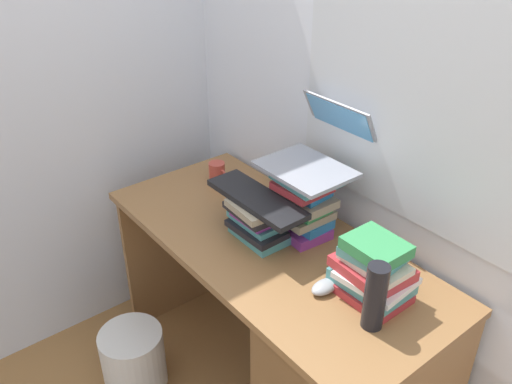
# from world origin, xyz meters

# --- Properties ---
(wall_back) EXTENTS (6.00, 0.06, 2.60)m
(wall_back) POSITION_xyz_m (0.00, 0.36, 1.30)
(wall_back) COLOR silver
(wall_back) RESTS_ON ground
(wall_left) EXTENTS (0.05, 6.00, 2.60)m
(wall_left) POSITION_xyz_m (-0.91, 0.00, 1.30)
(wall_left) COLOR silver
(wall_left) RESTS_ON ground
(desk) EXTENTS (1.41, 0.62, 0.77)m
(desk) POSITION_xyz_m (0.36, -0.02, 0.42)
(desk) COLOR olive
(desk) RESTS_ON ground
(book_stack_tall) EXTENTS (0.25, 0.21, 0.26)m
(book_stack_tall) POSITION_xyz_m (0.02, 0.14, 0.90)
(book_stack_tall) COLOR #8C338C
(book_stack_tall) RESTS_ON desk
(book_stack_keyboard_riser) EXTENTS (0.24, 0.19, 0.16)m
(book_stack_keyboard_riser) POSITION_xyz_m (-0.05, -0.02, 0.85)
(book_stack_keyboard_riser) COLOR teal
(book_stack_keyboard_riser) RESTS_ON desk
(book_stack_side) EXTENTS (0.26, 0.20, 0.22)m
(book_stack_side) POSITION_xyz_m (0.42, 0.07, 0.88)
(book_stack_side) COLOR #B22D33
(book_stack_side) RESTS_ON desk
(laptop) EXTENTS (0.32, 0.36, 0.23)m
(laptop) POSITION_xyz_m (0.02, 0.22, 1.09)
(laptop) COLOR gray
(laptop) RESTS_ON book_stack_tall
(keyboard) EXTENTS (0.42, 0.14, 0.02)m
(keyboard) POSITION_xyz_m (-0.06, -0.02, 0.94)
(keyboard) COLOR black
(keyboard) RESTS_ON book_stack_keyboard_riser
(computer_mouse) EXTENTS (0.06, 0.10, 0.04)m
(computer_mouse) POSITION_xyz_m (0.32, -0.04, 0.79)
(computer_mouse) COLOR #A5A8AD
(computer_mouse) RESTS_ON desk
(mug) EXTENTS (0.11, 0.07, 0.09)m
(mug) POSITION_xyz_m (-0.50, 0.11, 0.82)
(mug) COLOR #B23F33
(mug) RESTS_ON desk
(water_bottle) EXTENTS (0.07, 0.07, 0.22)m
(water_bottle) POSITION_xyz_m (0.51, -0.03, 0.88)
(water_bottle) COLOR black
(water_bottle) RESTS_ON desk
(wastebasket) EXTENTS (0.27, 0.27, 0.29)m
(wastebasket) POSITION_xyz_m (-0.37, -0.45, 0.14)
(wastebasket) COLOR silver
(wastebasket) RESTS_ON ground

